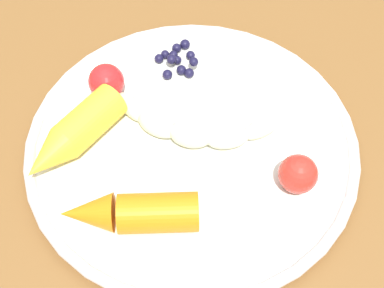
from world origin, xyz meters
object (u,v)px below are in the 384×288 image
(blueberry_pile, at_px, (178,59))
(plate, at_px, (192,146))
(tomato_mid, at_px, (106,82))
(banana, at_px, (193,128))
(dining_table, at_px, (200,193))
(tomato_near, at_px, (298,174))
(carrot_orange, at_px, (127,212))
(carrot_yellow, at_px, (73,136))

(blueberry_pile, bearing_deg, plate, 120.51)
(tomato_mid, bearing_deg, banana, 171.30)
(banana, xyz_separation_m, tomato_mid, (0.11, -0.02, 0.01))
(dining_table, relative_size, plate, 2.80)
(tomato_near, height_order, tomato_mid, same)
(blueberry_pile, xyz_separation_m, tomato_near, (-0.17, 0.10, 0.01))
(carrot_orange, bearing_deg, tomato_near, -143.68)
(carrot_orange, xyz_separation_m, blueberry_pile, (0.04, -0.20, -0.01))
(dining_table, distance_m, carrot_yellow, 0.19)
(dining_table, height_order, carrot_orange, carrot_orange)
(plate, relative_size, tomato_mid, 8.87)
(plate, xyz_separation_m, carrot_yellow, (0.11, 0.05, 0.02))
(banana, bearing_deg, tomato_mid, -8.70)
(dining_table, distance_m, tomato_near, 0.18)
(tomato_near, xyz_separation_m, tomato_mid, (0.23, -0.03, 0.00))
(plate, distance_m, carrot_orange, 0.11)
(banana, relative_size, carrot_yellow, 1.45)
(carrot_orange, height_order, tomato_near, tomato_near)
(carrot_yellow, bearing_deg, banana, -150.69)
(carrot_orange, relative_size, carrot_yellow, 1.01)
(carrot_yellow, distance_m, tomato_near, 0.23)
(blueberry_pile, distance_m, tomato_mid, 0.09)
(plate, xyz_separation_m, tomato_mid, (0.11, -0.03, 0.02))
(tomato_mid, bearing_deg, carrot_yellow, 91.03)
(tomato_near, bearing_deg, dining_table, -10.30)
(dining_table, bearing_deg, plate, 69.60)
(carrot_orange, bearing_deg, banana, -98.91)
(carrot_yellow, bearing_deg, dining_table, -151.66)
(dining_table, height_order, tomato_mid, tomato_mid)
(tomato_near, bearing_deg, banana, -8.42)
(carrot_orange, distance_m, blueberry_pile, 0.21)
(banana, xyz_separation_m, tomato_near, (-0.12, 0.02, 0.01))
(dining_table, bearing_deg, banana, 15.06)
(dining_table, xyz_separation_m, tomato_mid, (0.12, -0.01, 0.14))
(tomato_mid, bearing_deg, dining_table, 173.07)
(blueberry_pile, bearing_deg, carrot_yellow, 70.20)
(plate, height_order, tomato_near, tomato_near)
(carrot_yellow, relative_size, tomato_near, 3.28)
(carrot_yellow, relative_size, blueberry_pile, 2.04)
(plate, height_order, carrot_yellow, carrot_yellow)
(plate, distance_m, banana, 0.02)
(dining_table, relative_size, banana, 5.28)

